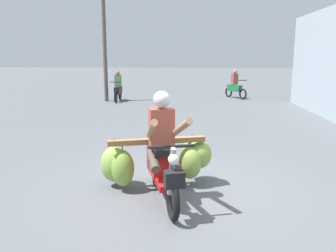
# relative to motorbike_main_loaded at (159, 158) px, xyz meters

# --- Properties ---
(ground_plane) EXTENTS (120.00, 120.00, 0.00)m
(ground_plane) POSITION_rel_motorbike_main_loaded_xyz_m (0.46, 0.00, -0.52)
(ground_plane) COLOR #56595E
(motorbike_main_loaded) EXTENTS (1.86, 1.90, 1.58)m
(motorbike_main_loaded) POSITION_rel_motorbike_main_loaded_xyz_m (0.00, 0.00, 0.00)
(motorbike_main_loaded) COLOR black
(motorbike_main_loaded) RESTS_ON ground
(motorbike_distant_ahead_left) EXTENTS (0.50, 1.62, 1.40)m
(motorbike_distant_ahead_left) POSITION_rel_motorbike_main_loaded_xyz_m (-2.96, 10.78, 0.05)
(motorbike_distant_ahead_left) COLOR black
(motorbike_distant_ahead_left) RESTS_ON ground
(motorbike_distant_ahead_right) EXTENTS (0.95, 1.41, 1.40)m
(motorbike_distant_ahead_right) POSITION_rel_motorbike_main_loaded_xyz_m (2.61, 12.32, 0.05)
(motorbike_distant_ahead_right) COLOR black
(motorbike_distant_ahead_right) RESTS_ON ground
(utility_pole) EXTENTS (0.18, 0.18, 5.30)m
(utility_pole) POSITION_rel_motorbike_main_loaded_xyz_m (-3.50, 10.73, 2.13)
(utility_pole) COLOR brown
(utility_pole) RESTS_ON ground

